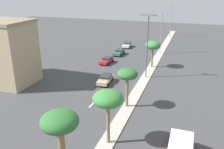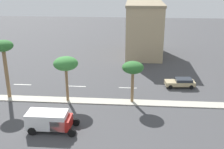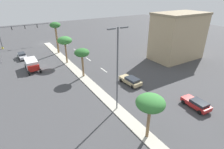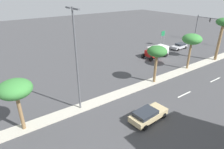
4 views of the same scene
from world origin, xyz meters
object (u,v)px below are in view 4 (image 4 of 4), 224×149
at_px(box_truck, 156,52).
at_px(palm_tree_near, 223,25).
at_px(street_lamp_leading, 76,55).
at_px(sedan_tan_near, 148,115).
at_px(palm_tree_far, 15,90).
at_px(traffic_signal_gantry, 209,25).
at_px(directional_road_sign, 163,35).
at_px(palm_tree_right, 157,52).
at_px(palm_tree_rear, 192,40).
at_px(sedan_silver_left, 179,46).

bearing_deg(box_truck, palm_tree_near, -133.96).
relative_size(palm_tree_near, street_lamp_leading, 0.71).
bearing_deg(sedan_tan_near, palm_tree_far, 61.36).
distance_m(traffic_signal_gantry, palm_tree_near, 15.97).
relative_size(directional_road_sign, palm_tree_right, 0.63).
relative_size(palm_tree_near, palm_tree_right, 1.44).
bearing_deg(box_truck, street_lamp_leading, 110.06).
relative_size(palm_tree_rear, sedan_tan_near, 1.33).
xyz_separation_m(sedan_tan_near, box_truck, (14.22, -16.49, 0.49)).
bearing_deg(palm_tree_near, sedan_tan_near, 103.51).
xyz_separation_m(palm_tree_near, palm_tree_right, (0.13, 17.51, -2.16)).
height_order(directional_road_sign, sedan_silver_left, directional_road_sign).
xyz_separation_m(palm_tree_near, street_lamp_leading, (0.33, 30.09, -0.23)).
height_order(palm_tree_right, street_lamp_leading, street_lamp_leading).
distance_m(directional_road_sign, palm_tree_near, 14.53).
bearing_deg(street_lamp_leading, directional_road_sign, -65.70).
bearing_deg(sedan_tan_near, traffic_signal_gantry, -67.77).
xyz_separation_m(traffic_signal_gantry, palm_tree_near, (-9.37, 12.63, 2.76)).
height_order(directional_road_sign, palm_tree_rear, palm_tree_rear).
height_order(palm_tree_right, sedan_silver_left, palm_tree_right).
relative_size(palm_tree_rear, street_lamp_leading, 0.54).
xyz_separation_m(traffic_signal_gantry, sedan_silver_left, (-0.25, 12.11, -3.57)).
height_order(sedan_tan_near, sedan_silver_left, sedan_tan_near).
relative_size(palm_tree_right, sedan_tan_near, 1.22).
distance_m(palm_tree_near, palm_tree_right, 17.64).
xyz_separation_m(palm_tree_rear, palm_tree_right, (-0.37, 8.92, -0.48)).
xyz_separation_m(traffic_signal_gantry, street_lamp_leading, (-9.04, 42.72, 2.53)).
bearing_deg(sedan_tan_near, street_lamp_leading, 38.73).
distance_m(traffic_signal_gantry, palm_tree_rear, 23.03).
height_order(traffic_signal_gantry, sedan_silver_left, traffic_signal_gantry).
bearing_deg(traffic_signal_gantry, palm_tree_near, 126.58).
xyz_separation_m(traffic_signal_gantry, sedan_tan_near, (-15.38, 37.64, -3.55)).
height_order(traffic_signal_gantry, palm_tree_right, traffic_signal_gantry).
bearing_deg(palm_tree_far, box_truck, -74.27).
height_order(traffic_signal_gantry, directional_road_sign, traffic_signal_gantry).
height_order(directional_road_sign, sedan_tan_near, directional_road_sign).
xyz_separation_m(street_lamp_leading, box_truck, (7.88, -21.57, -5.59)).
height_order(palm_tree_right, box_truck, palm_tree_right).
bearing_deg(sedan_silver_left, traffic_signal_gantry, -88.82).
relative_size(directional_road_sign, street_lamp_leading, 0.31).
height_order(palm_tree_rear, palm_tree_far, palm_tree_rear).
bearing_deg(box_truck, traffic_signal_gantry, -86.87).
bearing_deg(sedan_tan_near, box_truck, -49.22).
distance_m(sedan_silver_left, box_truck, 9.10).
height_order(palm_tree_near, sedan_tan_near, palm_tree_near).
xyz_separation_m(directional_road_sign, palm_tree_right, (-13.68, 17.27, 2.35)).
xyz_separation_m(palm_tree_right, palm_tree_far, (0.18, 19.07, -0.19)).
relative_size(traffic_signal_gantry, palm_tree_near, 1.76).
xyz_separation_m(palm_tree_far, sedan_tan_near, (-6.32, -11.57, -3.96)).
distance_m(palm_tree_far, sedan_tan_near, 13.76).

